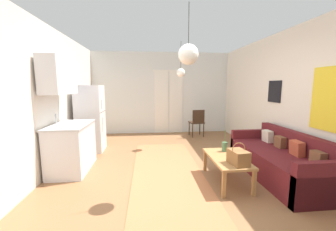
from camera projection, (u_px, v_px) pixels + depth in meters
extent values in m
cube|color=#8E603D|center=(177.00, 182.00, 3.52)|extent=(5.08, 7.80, 0.10)
cube|color=silver|center=(161.00, 93.00, 6.92)|extent=(4.68, 0.10, 2.68)
cube|color=white|center=(162.00, 103.00, 6.90)|extent=(0.46, 0.02, 2.05)
cube|color=white|center=(176.00, 103.00, 6.95)|extent=(0.46, 0.02, 2.05)
cube|color=white|center=(169.00, 71.00, 6.77)|extent=(1.02, 0.03, 0.06)
cube|color=silver|center=(309.00, 100.00, 3.55)|extent=(0.10, 7.40, 2.68)
cube|color=yellow|center=(335.00, 99.00, 2.98)|extent=(0.02, 0.83, 0.97)
cube|color=black|center=(275.00, 92.00, 4.40)|extent=(0.02, 0.42, 0.46)
cube|color=silver|center=(26.00, 102.00, 3.09)|extent=(0.10, 7.40, 2.68)
cube|color=blue|center=(61.00, 76.00, 4.22)|extent=(0.02, 0.32, 0.40)
cube|color=#B26B42|center=(167.00, 172.00, 3.79)|extent=(1.25, 3.64, 0.01)
cube|color=#5B191E|center=(277.00, 164.00, 3.59)|extent=(0.84, 2.01, 0.45)
cube|color=#5B191E|center=(296.00, 155.00, 3.60)|extent=(0.15, 2.01, 0.78)
cube|color=#5B191E|center=(323.00, 185.00, 2.64)|extent=(0.84, 0.11, 0.64)
cube|color=#5B191E|center=(250.00, 144.00, 4.51)|extent=(0.84, 0.11, 0.64)
cube|color=brown|center=(318.00, 158.00, 2.96)|extent=(0.13, 0.20, 0.20)
cube|color=#B74C33|center=(297.00, 148.00, 3.36)|extent=(0.16, 0.25, 0.25)
cube|color=brown|center=(280.00, 142.00, 3.80)|extent=(0.12, 0.20, 0.21)
cube|color=beige|center=(268.00, 136.00, 4.18)|extent=(0.14, 0.23, 0.24)
cube|color=#A87542|center=(227.00, 158.00, 3.38)|extent=(0.53, 1.03, 0.04)
cube|color=#A87542|center=(224.00, 185.00, 2.92)|extent=(0.05, 0.05, 0.39)
cube|color=#A87542|center=(254.00, 183.00, 2.96)|extent=(0.05, 0.05, 0.39)
cube|color=#A87542|center=(205.00, 161.00, 3.86)|extent=(0.05, 0.05, 0.39)
cube|color=#A87542|center=(228.00, 160.00, 3.90)|extent=(0.05, 0.05, 0.39)
cylinder|color=#47704C|center=(225.00, 147.00, 3.68)|extent=(0.09, 0.09, 0.17)
cylinder|color=#477F42|center=(225.00, 136.00, 3.65)|extent=(0.01, 0.01, 0.22)
cube|color=brown|center=(238.00, 157.00, 3.06)|extent=(0.26, 0.34, 0.21)
torus|color=brown|center=(239.00, 149.00, 3.05)|extent=(0.20, 0.01, 0.20)
cube|color=white|center=(91.00, 118.00, 5.00)|extent=(0.59, 0.62, 1.60)
cube|color=#4C4C51|center=(103.00, 112.00, 5.00)|extent=(0.01, 0.60, 0.01)
cylinder|color=#B7BABF|center=(102.00, 104.00, 4.81)|extent=(0.02, 0.02, 0.22)
cylinder|color=#B7BABF|center=(103.00, 125.00, 4.88)|extent=(0.02, 0.02, 0.35)
cube|color=silver|center=(72.00, 148.00, 3.86)|extent=(0.61, 1.05, 0.85)
cube|color=#B7BABF|center=(70.00, 125.00, 3.80)|extent=(0.64, 1.08, 0.03)
cube|color=#999BA0|center=(71.00, 127.00, 3.80)|extent=(0.36, 0.40, 0.10)
cylinder|color=#B7BABF|center=(56.00, 119.00, 3.75)|extent=(0.02, 0.02, 0.20)
cube|color=silver|center=(59.00, 76.00, 3.66)|extent=(0.32, 0.94, 0.65)
cylinder|color=#382619|center=(200.00, 128.00, 6.74)|extent=(0.03, 0.03, 0.43)
cylinder|color=#382619|center=(189.00, 128.00, 6.67)|extent=(0.03, 0.03, 0.43)
cylinder|color=#382619|center=(204.00, 130.00, 6.41)|extent=(0.03, 0.03, 0.43)
cylinder|color=#382619|center=(193.00, 131.00, 6.34)|extent=(0.03, 0.03, 0.43)
cube|color=#382619|center=(196.00, 122.00, 6.51)|extent=(0.46, 0.44, 0.04)
cube|color=#382619|center=(199.00, 117.00, 6.31)|extent=(0.38, 0.07, 0.40)
cylinder|color=black|center=(189.00, 23.00, 2.74)|extent=(0.01, 0.01, 0.53)
sphere|color=white|center=(188.00, 55.00, 2.80)|extent=(0.28, 0.28, 0.28)
cylinder|color=black|center=(181.00, 55.00, 5.11)|extent=(0.01, 0.01, 0.66)
sphere|color=white|center=(181.00, 73.00, 5.18)|extent=(0.22, 0.22, 0.22)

